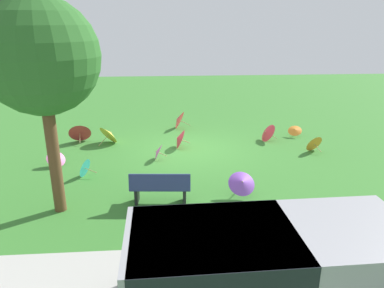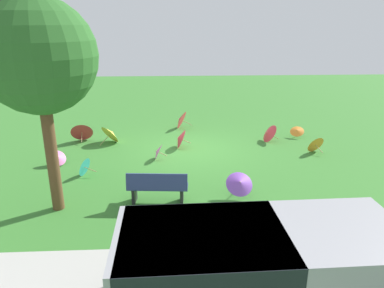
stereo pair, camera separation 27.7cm
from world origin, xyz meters
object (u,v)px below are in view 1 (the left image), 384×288
parasol_pink_0 (56,158)px  parasol_red_4 (267,132)px  van_dark (259,263)px  parasol_pink_1 (157,152)px  parasol_orange_2 (295,130)px  parasol_purple_0 (242,183)px  parasol_red_2 (179,139)px  shade_tree (41,58)px  park_bench (160,188)px  parasol_orange_3 (313,143)px  parasol_red_0 (178,120)px  parasol_red_1 (80,132)px  parasol_teal_2 (84,168)px  parasol_yellow_1 (110,134)px

parasol_pink_0 → parasol_red_4: 8.08m
van_dark → parasol_red_4: bearing=-106.6°
parasol_pink_1 → parasol_orange_2: (-5.75, -2.24, 0.01)m
van_dark → parasol_pink_0: bearing=-52.6°
parasol_red_4 → parasol_purple_0: 5.24m
parasol_red_2 → parasol_red_4: size_ratio=0.90×
shade_tree → parasol_pink_1: bearing=-125.8°
van_dark → park_bench: (1.64, -3.86, -0.45)m
parasol_orange_3 → parasol_red_4: bearing=-44.0°
van_dark → shade_tree: 6.34m
parasol_red_0 → parasol_pink_0: 6.05m
parasol_red_2 → parasol_orange_2: bearing=-168.1°
shade_tree → parasol_orange_2: size_ratio=6.99×
parasol_red_1 → parasol_pink_0: (0.22, 2.64, -0.13)m
parasol_red_2 → parasol_teal_2: size_ratio=1.17×
parasol_teal_2 → parasol_red_1: bearing=-76.3°
parasol_red_0 → parasol_pink_0: parasol_red_0 is taller
shade_tree → parasol_yellow_1: size_ratio=4.88×
parasol_red_1 → parasol_orange_2: bearing=179.8°
parasol_yellow_1 → parasol_orange_3: (-7.73, 1.53, -0.06)m
shade_tree → parasol_orange_3: size_ratio=6.67×
parasol_red_0 → parasol_red_1: size_ratio=0.98×
parasol_yellow_1 → parasol_red_0: bearing=-145.5°
parasol_orange_2 → parasol_orange_3: (-0.05, 1.79, 0.03)m
parasol_pink_0 → parasol_purple_0: parasol_purple_0 is taller
parasol_red_1 → parasol_pink_0: 2.65m
parasol_red_1 → parasol_red_2: bearing=164.9°
parasol_orange_3 → parasol_red_0: bearing=-35.3°
parasol_teal_2 → park_bench: bearing=140.9°
shade_tree → parasol_purple_0: bearing=-175.8°
park_bench → parasol_teal_2: 3.11m
parasol_yellow_1 → parasol_purple_0: 6.60m
parasol_red_2 → parasol_pink_1: (0.80, 1.20, -0.08)m
parasol_pink_0 → parasol_yellow_1: 2.76m
shade_tree → parasol_red_4: 9.27m
parasol_pink_1 → parasol_teal_2: bearing=29.5°
parasol_red_2 → parasol_orange_2: (-4.95, -1.04, -0.08)m
shade_tree → parasol_red_1: shade_tree is taller
parasol_red_2 → parasol_yellow_1: bearing=-15.9°
parasol_red_4 → parasol_orange_2: 1.41m
parasol_pink_0 → parasol_orange_3: size_ratio=1.04×
park_bench → parasol_purple_0: bearing=-174.8°
shade_tree → parasol_red_4: size_ratio=6.20×
van_dark → parasol_teal_2: 7.11m
van_dark → park_bench: van_dark is taller
parasol_red_1 → parasol_pink_1: parasol_red_1 is taller
parasol_orange_2 → parasol_red_4: bearing=18.8°
parasol_orange_3 → van_dark: bearing=61.9°
shade_tree → parasol_red_2: bearing=-125.3°
parasol_yellow_1 → parasol_orange_3: 7.88m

